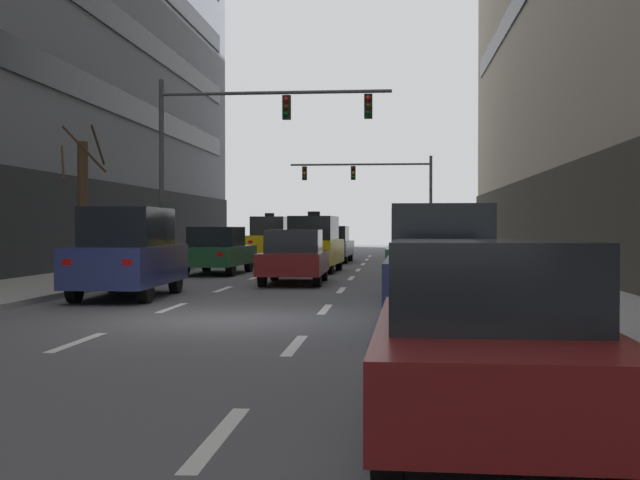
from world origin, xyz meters
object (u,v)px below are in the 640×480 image
object	(u,v)px
car_parked_3	(418,254)
street_tree_1	(83,207)
car_driving_0	(128,253)
traffic_signal_0	(238,135)
taxi_driving_1	(270,239)
car_driving_5	(294,257)
car_parked_0	(487,340)
car_parked_2	(426,254)
car_parked_1	(441,268)
taxi_driving_3	(314,244)
traffic_signal_1	(380,184)
car_driving_2	(330,245)
car_driving_4	(218,251)

from	to	relation	value
car_parked_3	street_tree_1	size ratio (longest dim) A/B	0.98
car_driving_0	traffic_signal_0	size ratio (longest dim) A/B	0.55
car_driving_0	taxi_driving_1	distance (m)	21.46
car_driving_5	car_parked_3	xyz separation A→B (m)	(3.72, 2.13, 0.03)
taxi_driving_1	car_driving_0	bearing A→B (deg)	-90.10
car_parked_0	car_driving_0	bearing A→B (deg)	120.50
car_parked_2	car_parked_1	bearing A→B (deg)	-90.00
car_parked_0	street_tree_1	bearing A→B (deg)	121.07
car_parked_3	street_tree_1	bearing A→B (deg)	-166.47
taxi_driving_1	car_parked_1	bearing A→B (deg)	-75.31
car_parked_2	car_parked_3	world-z (taller)	car_parked_2
taxi_driving_3	car_parked_2	size ratio (longest dim) A/B	1.00
car_parked_1	traffic_signal_1	bearing A→B (deg)	92.64
car_driving_2	car_driving_4	xyz separation A→B (m)	(-3.28, -9.66, -0.02)
traffic_signal_0	car_driving_5	bearing A→B (deg)	-58.69
car_parked_1	traffic_signal_0	bearing A→B (deg)	113.14
taxi_driving_3	car_driving_4	xyz separation A→B (m)	(-3.33, -1.46, -0.21)
taxi_driving_1	car_driving_5	size ratio (longest dim) A/B	1.07
taxi_driving_1	car_driving_4	xyz separation A→B (m)	(-0.04, -11.80, -0.26)
car_driving_0	car_parked_1	distance (m)	8.91
car_driving_4	car_parked_1	world-z (taller)	car_parked_1
street_tree_1	taxi_driving_3	bearing A→B (deg)	45.16
traffic_signal_1	car_driving_4	bearing A→B (deg)	-104.78
car_parked_0	car_parked_3	distance (m)	19.19
car_parked_0	car_parked_3	size ratio (longest dim) A/B	0.95
car_driving_4	car_driving_5	size ratio (longest dim) A/B	1.06
taxi_driving_3	car_driving_0	bearing A→B (deg)	-106.70
car_driving_5	traffic_signal_0	size ratio (longest dim) A/B	0.53
car_driving_5	car_parked_1	xyz separation A→B (m)	(3.71, -10.45, 0.22)
car_driving_4	car_driving_2	bearing A→B (deg)	71.27
car_driving_0	street_tree_1	bearing A→B (deg)	122.51
taxi_driving_1	car_parked_0	size ratio (longest dim) A/B	1.09
car_driving_0	car_driving_5	bearing A→B (deg)	56.22
car_parked_0	car_parked_3	bearing A→B (deg)	89.99
car_driving_2	traffic_signal_0	xyz separation A→B (m)	(-2.44, -10.14, 4.07)
car_parked_0	traffic_signal_1	size ratio (longest dim) A/B	0.49
car_driving_0	car_parked_2	size ratio (longest dim) A/B	1.02
traffic_signal_1	street_tree_1	size ratio (longest dim) A/B	1.89
traffic_signal_1	car_parked_0	bearing A→B (deg)	-87.77
car_driving_2	car_driving_0	bearing A→B (deg)	-99.63
car_driving_5	traffic_signal_1	distance (m)	25.56
taxi_driving_3	traffic_signal_1	xyz separation A→B (m)	(2.10, 19.14, 3.29)
car_driving_4	car_parked_2	xyz separation A→B (m)	(7.08, -9.22, 0.22)
car_parked_0	traffic_signal_1	distance (m)	42.47
taxi_driving_1	taxi_driving_3	xyz separation A→B (m)	(3.30, -10.34, -0.06)
car_driving_0	street_tree_1	size ratio (longest dim) A/B	0.98
traffic_signal_1	street_tree_1	xyz separation A→B (m)	(-8.46, -25.53, -2.04)
car_driving_2	car_driving_5	xyz separation A→B (m)	(0.09, -14.29, -0.06)
car_driving_4	taxi_driving_3	bearing A→B (deg)	23.62
taxi_driving_3	car_parked_0	distance (m)	23.45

